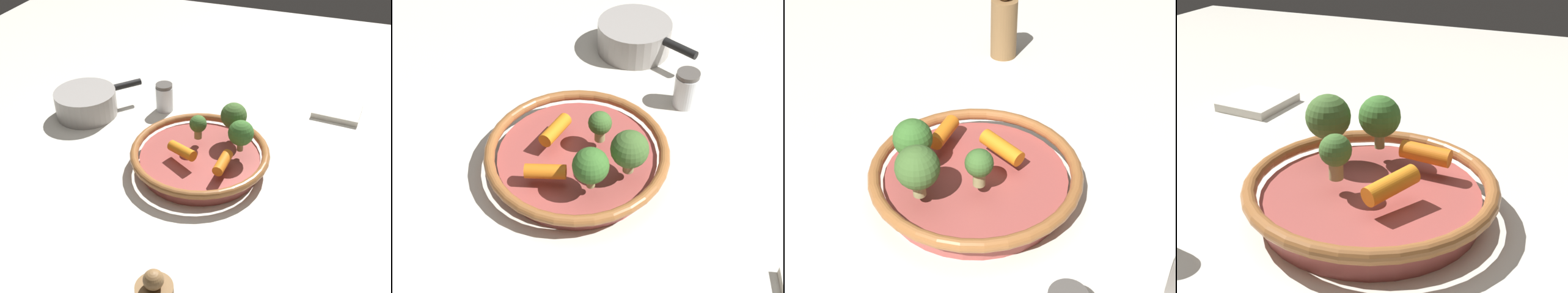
% 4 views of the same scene
% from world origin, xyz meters
% --- Properties ---
extents(ground_plane, '(1.93, 1.93, 0.00)m').
position_xyz_m(ground_plane, '(0.00, 0.00, 0.00)').
color(ground_plane, silver).
extents(serving_bowl, '(0.28, 0.28, 0.05)m').
position_xyz_m(serving_bowl, '(0.00, 0.00, 0.02)').
color(serving_bowl, '#A84C47').
rests_on(serving_bowl, ground_plane).
extents(baby_carrot_back, '(0.02, 0.06, 0.02)m').
position_xyz_m(baby_carrot_back, '(-0.06, 0.04, 0.06)').
color(baby_carrot_back, orange).
rests_on(baby_carrot_back, serving_bowl).
extents(baby_carrot_center, '(0.07, 0.05, 0.03)m').
position_xyz_m(baby_carrot_center, '(0.03, 0.03, 0.06)').
color(baby_carrot_center, orange).
rests_on(baby_carrot_center, serving_bowl).
extents(broccoli_floret_edge, '(0.04, 0.04, 0.05)m').
position_xyz_m(broccoli_floret_edge, '(0.02, -0.03, 0.08)').
color(broccoli_floret_edge, tan).
rests_on(broccoli_floret_edge, serving_bowl).
extents(broccoli_floret_mid, '(0.05, 0.05, 0.07)m').
position_xyz_m(broccoli_floret_mid, '(-0.08, -0.02, 0.09)').
color(broccoli_floret_mid, tan).
rests_on(broccoli_floret_mid, serving_bowl).
extents(broccoli_floret_small, '(0.05, 0.05, 0.07)m').
position_xyz_m(broccoli_floret_small, '(-0.05, -0.08, 0.09)').
color(broccoli_floret_small, tan).
rests_on(broccoli_floret_small, serving_bowl).
extents(pepper_mill, '(0.05, 0.05, 0.14)m').
position_xyz_m(pepper_mill, '(-0.07, 0.39, 0.06)').
color(pepper_mill, olive).
rests_on(pepper_mill, ground_plane).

